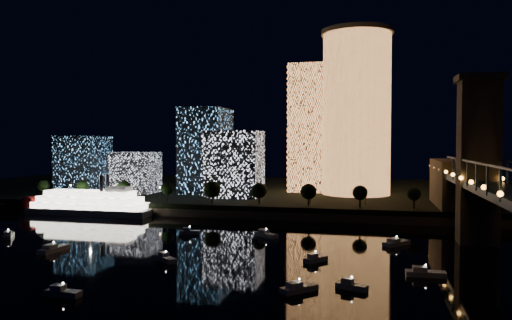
{
  "coord_description": "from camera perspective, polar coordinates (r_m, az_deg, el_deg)",
  "views": [
    {
      "loc": [
        34.22,
        -108.38,
        30.31
      ],
      "look_at": [
        -3.72,
        55.0,
        24.12
      ],
      "focal_mm": 35.0,
      "sensor_mm": 36.0,
      "label": 1
    }
  ],
  "objects": [
    {
      "name": "ground",
      "position": [
        117.62,
        -4.41,
        -12.82
      ],
      "size": [
        520.0,
        520.0,
        0.0
      ],
      "primitive_type": "plane",
      "color": "black",
      "rests_on": "ground"
    },
    {
      "name": "far_bank",
      "position": [
        271.98,
        5.79,
        -3.77
      ],
      "size": [
        420.0,
        160.0,
        5.0
      ],
      "primitive_type": "cube",
      "color": "black",
      "rests_on": "ground"
    },
    {
      "name": "seawall",
      "position": [
        195.56,
        2.87,
        -6.36
      ],
      "size": [
        420.0,
        6.0,
        3.0
      ],
      "primitive_type": "cube",
      "color": "#6B5E4C",
      "rests_on": "ground"
    },
    {
      "name": "tower_cylindrical",
      "position": [
        244.37,
        11.41,
        5.35
      ],
      "size": [
        34.0,
        34.0,
        78.27
      ],
      "color": "#FF9D51",
      "rests_on": "far_bank"
    },
    {
      "name": "tower_rectangular",
      "position": [
        256.35,
        6.16,
        3.62
      ],
      "size": [
        20.17,
        20.17,
        64.18
      ],
      "primitive_type": "cube",
      "color": "#FF9D51",
      "rests_on": "far_bank"
    },
    {
      "name": "midrise_blocks",
      "position": [
        246.26,
        -8.88,
        0.07
      ],
      "size": [
        99.5,
        40.59,
        41.93
      ],
      "color": "silver",
      "rests_on": "far_bank"
    },
    {
      "name": "riverboat",
      "position": [
        219.93,
        -19.0,
        -4.76
      ],
      "size": [
        57.32,
        12.63,
        17.23
      ],
      "color": "silver",
      "rests_on": "ground"
    },
    {
      "name": "motorboats",
      "position": [
        132.52,
        -5.66,
        -10.76
      ],
      "size": [
        130.88,
        73.86,
        2.78
      ],
      "color": "silver",
      "rests_on": "ground"
    },
    {
      "name": "esplanade_trees",
      "position": [
        206.99,
        -4.53,
        -3.39
      ],
      "size": [
        165.28,
        6.96,
        8.98
      ],
      "color": "black",
      "rests_on": "far_bank"
    },
    {
      "name": "street_lamps",
      "position": [
        214.63,
        -5.54,
        -3.59
      ],
      "size": [
        132.7,
        0.7,
        5.65
      ],
      "color": "black",
      "rests_on": "far_bank"
    }
  ]
}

